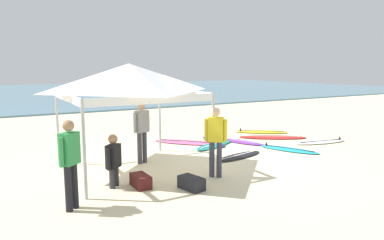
{
  "coord_description": "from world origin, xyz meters",
  "views": [
    {
      "loc": [
        -5.32,
        -8.28,
        2.66
      ],
      "look_at": [
        0.21,
        1.34,
        1.0
      ],
      "focal_mm": 33.17,
      "sensor_mm": 36.0,
      "label": 1
    }
  ],
  "objects_px": {
    "surfboard_black": "(239,156)",
    "person_grey": "(142,128)",
    "surfboard_red": "(273,137)",
    "surfboard_teal": "(215,144)",
    "gear_bag_near_tent": "(141,181)",
    "gear_bag_by_pole": "(191,183)",
    "surfboard_cyan": "(289,149)",
    "person_black": "(113,158)",
    "surfboard_white": "(321,142)",
    "surfboard_pink": "(188,142)",
    "surfboard_yellow": "(261,132)",
    "canopy_tent": "(129,78)",
    "person_yellow": "(216,137)",
    "person_green": "(70,159)",
    "surfboard_purple": "(241,141)",
    "surfboard_navy": "(214,141)"
  },
  "relations": [
    {
      "from": "person_green",
      "to": "person_black",
      "type": "distance_m",
      "value": 1.42
    },
    {
      "from": "person_black",
      "to": "surfboard_yellow",
      "type": "bearing_deg",
      "value": 25.44
    },
    {
      "from": "canopy_tent",
      "to": "gear_bag_near_tent",
      "type": "xyz_separation_m",
      "value": [
        -0.3,
        -1.39,
        -2.25
      ]
    },
    {
      "from": "surfboard_yellow",
      "to": "gear_bag_near_tent",
      "type": "relative_size",
      "value": 3.39
    },
    {
      "from": "surfboard_red",
      "to": "person_grey",
      "type": "height_order",
      "value": "person_grey"
    },
    {
      "from": "canopy_tent",
      "to": "surfboard_teal",
      "type": "relative_size",
      "value": 1.44
    },
    {
      "from": "surfboard_black",
      "to": "surfboard_yellow",
      "type": "xyz_separation_m",
      "value": [
        3.24,
        2.74,
        -0.0
      ]
    },
    {
      "from": "person_yellow",
      "to": "person_green",
      "type": "bearing_deg",
      "value": -174.49
    },
    {
      "from": "canopy_tent",
      "to": "surfboard_purple",
      "type": "relative_size",
      "value": 1.63
    },
    {
      "from": "surfboard_cyan",
      "to": "person_yellow",
      "type": "xyz_separation_m",
      "value": [
        -3.6,
        -1.14,
        0.95
      ]
    },
    {
      "from": "surfboard_cyan",
      "to": "person_grey",
      "type": "xyz_separation_m",
      "value": [
        -4.67,
        0.94,
        0.95
      ]
    },
    {
      "from": "gear_bag_by_pole",
      "to": "surfboard_teal",
      "type": "bearing_deg",
      "value": 49.6
    },
    {
      "from": "gear_bag_by_pole",
      "to": "surfboard_black",
      "type": "bearing_deg",
      "value": 33.35
    },
    {
      "from": "canopy_tent",
      "to": "person_yellow",
      "type": "distance_m",
      "value": 2.64
    },
    {
      "from": "surfboard_red",
      "to": "surfboard_pink",
      "type": "height_order",
      "value": "same"
    },
    {
      "from": "surfboard_red",
      "to": "person_yellow",
      "type": "distance_m",
      "value": 5.47
    },
    {
      "from": "surfboard_white",
      "to": "person_yellow",
      "type": "bearing_deg",
      "value": -165.35
    },
    {
      "from": "person_grey",
      "to": "gear_bag_near_tent",
      "type": "height_order",
      "value": "person_grey"
    },
    {
      "from": "surfboard_cyan",
      "to": "surfboard_white",
      "type": "bearing_deg",
      "value": 8.81
    },
    {
      "from": "gear_bag_near_tent",
      "to": "gear_bag_by_pole",
      "type": "xyz_separation_m",
      "value": [
        0.91,
        -0.69,
        0.0
      ]
    },
    {
      "from": "surfboard_red",
      "to": "person_black",
      "type": "bearing_deg",
      "value": -160.92
    },
    {
      "from": "surfboard_purple",
      "to": "person_black",
      "type": "bearing_deg",
      "value": -156.2
    },
    {
      "from": "canopy_tent",
      "to": "surfboard_white",
      "type": "xyz_separation_m",
      "value": [
        7.0,
        -0.19,
        -2.35
      ]
    },
    {
      "from": "surfboard_cyan",
      "to": "gear_bag_near_tent",
      "type": "height_order",
      "value": "gear_bag_near_tent"
    },
    {
      "from": "surfboard_pink",
      "to": "surfboard_cyan",
      "type": "bearing_deg",
      "value": -48.38
    },
    {
      "from": "surfboard_black",
      "to": "surfboard_cyan",
      "type": "relative_size",
      "value": 0.96
    },
    {
      "from": "surfboard_cyan",
      "to": "gear_bag_by_pole",
      "type": "distance_m",
      "value": 4.83
    },
    {
      "from": "person_green",
      "to": "person_yellow",
      "type": "relative_size",
      "value": 1.0
    },
    {
      "from": "surfboard_pink",
      "to": "surfboard_yellow",
      "type": "height_order",
      "value": "same"
    },
    {
      "from": "surfboard_black",
      "to": "person_yellow",
      "type": "distance_m",
      "value": 2.29
    },
    {
      "from": "surfboard_teal",
      "to": "surfboard_white",
      "type": "bearing_deg",
      "value": -23.63
    },
    {
      "from": "person_yellow",
      "to": "person_grey",
      "type": "bearing_deg",
      "value": 117.27
    },
    {
      "from": "surfboard_cyan",
      "to": "surfboard_teal",
      "type": "distance_m",
      "value": 2.44
    },
    {
      "from": "surfboard_red",
      "to": "surfboard_cyan",
      "type": "relative_size",
      "value": 1.25
    },
    {
      "from": "surfboard_pink",
      "to": "surfboard_teal",
      "type": "distance_m",
      "value": 1.02
    },
    {
      "from": "surfboard_purple",
      "to": "surfboard_pink",
      "type": "bearing_deg",
      "value": 153.82
    },
    {
      "from": "surfboard_red",
      "to": "surfboard_teal",
      "type": "xyz_separation_m",
      "value": [
        -2.58,
        0.03,
        0.0
      ]
    },
    {
      "from": "surfboard_teal",
      "to": "gear_bag_by_pole",
      "type": "relative_size",
      "value": 3.69
    },
    {
      "from": "canopy_tent",
      "to": "gear_bag_by_pole",
      "type": "distance_m",
      "value": 3.13
    },
    {
      "from": "surfboard_yellow",
      "to": "surfboard_black",
      "type": "bearing_deg",
      "value": -139.81
    },
    {
      "from": "surfboard_navy",
      "to": "gear_bag_by_pole",
      "type": "bearing_deg",
      "value": -129.02
    },
    {
      "from": "person_grey",
      "to": "gear_bag_by_pole",
      "type": "height_order",
      "value": "person_grey"
    },
    {
      "from": "surfboard_black",
      "to": "person_grey",
      "type": "height_order",
      "value": "person_grey"
    },
    {
      "from": "person_yellow",
      "to": "gear_bag_by_pole",
      "type": "distance_m",
      "value": 1.36
    },
    {
      "from": "surfboard_white",
      "to": "gear_bag_near_tent",
      "type": "bearing_deg",
      "value": -170.63
    },
    {
      "from": "surfboard_red",
      "to": "surfboard_teal",
      "type": "height_order",
      "value": "same"
    },
    {
      "from": "surfboard_black",
      "to": "person_green",
      "type": "height_order",
      "value": "person_green"
    },
    {
      "from": "surfboard_teal",
      "to": "person_green",
      "type": "bearing_deg",
      "value": -148.83
    },
    {
      "from": "surfboard_pink",
      "to": "gear_bag_by_pole",
      "type": "bearing_deg",
      "value": -118.15
    },
    {
      "from": "surfboard_navy",
      "to": "surfboard_red",
      "type": "bearing_deg",
      "value": -11.85
    }
  ]
}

